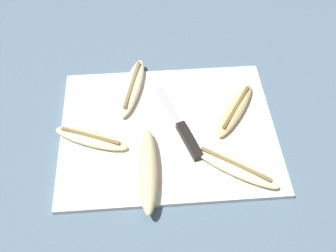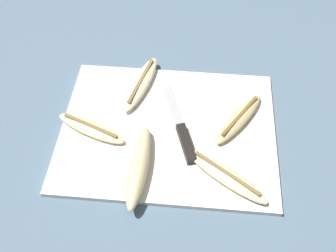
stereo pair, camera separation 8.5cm
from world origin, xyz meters
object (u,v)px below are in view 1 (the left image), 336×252
object	(u,v)px
banana_pale_long	(235,167)
banana_cream_curved	(91,138)
banana_spotted_left	(235,110)
banana_bright_far	(132,87)
banana_soft_right	(148,170)
knife	(185,134)

from	to	relation	value
banana_pale_long	banana_cream_curved	distance (m)	0.31
banana_spotted_left	banana_cream_curved	xyz separation A→B (m)	(-0.32, -0.05, -0.00)
banana_bright_far	banana_soft_right	bearing A→B (deg)	-83.34
banana_spotted_left	banana_soft_right	bearing A→B (deg)	-144.04
knife	banana_spotted_left	bearing A→B (deg)	6.00
banana_soft_right	banana_bright_far	bearing A→B (deg)	96.66
knife	banana_pale_long	xyz separation A→B (m)	(0.09, -0.09, 0.00)
banana_spotted_left	knife	bearing A→B (deg)	-155.12
banana_bright_far	banana_soft_right	xyz separation A→B (m)	(0.03, -0.23, 0.01)
knife	banana_soft_right	bearing A→B (deg)	-151.10
knife	banana_cream_curved	size ratio (longest dim) A/B	1.29
banana_pale_long	banana_cream_curved	world-z (taller)	banana_pale_long
banana_bright_far	banana_pale_long	size ratio (longest dim) A/B	1.05
banana_pale_long	knife	bearing A→B (deg)	134.50
knife	banana_cream_curved	distance (m)	0.20
knife	banana_bright_far	world-z (taller)	banana_bright_far
banana_spotted_left	banana_bright_far	distance (m)	0.25
banana_spotted_left	banana_bright_far	bearing A→B (deg)	159.43
banana_spotted_left	banana_soft_right	size ratio (longest dim) A/B	0.83
banana_spotted_left	banana_pale_long	bearing A→B (deg)	-100.91
knife	banana_bright_far	size ratio (longest dim) A/B	1.15
banana_pale_long	banana_soft_right	bearing A→B (deg)	179.65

